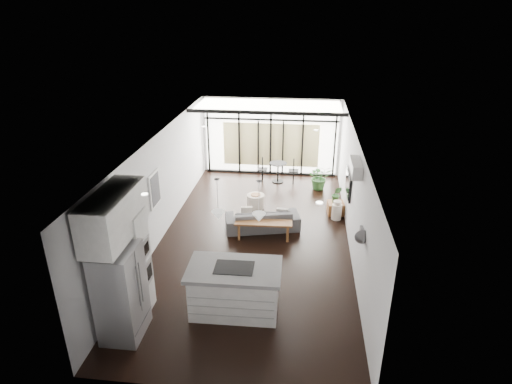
% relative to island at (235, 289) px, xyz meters
% --- Properties ---
extents(floor, '(5.00, 10.00, 0.00)m').
position_rel_island_xyz_m(floor, '(0.06, 2.94, -0.51)').
color(floor, black).
rests_on(floor, ground).
extents(ceiling, '(5.00, 10.00, 0.00)m').
position_rel_island_xyz_m(ceiling, '(0.06, 2.94, 2.29)').
color(ceiling, white).
rests_on(ceiling, ground).
extents(wall_left, '(0.02, 10.00, 2.80)m').
position_rel_island_xyz_m(wall_left, '(-2.44, 2.94, 0.89)').
color(wall_left, silver).
rests_on(wall_left, ground).
extents(wall_right, '(0.02, 10.00, 2.80)m').
position_rel_island_xyz_m(wall_right, '(2.56, 2.94, 0.89)').
color(wall_right, silver).
rests_on(wall_right, ground).
extents(wall_back, '(5.00, 0.02, 2.80)m').
position_rel_island_xyz_m(wall_back, '(0.06, 7.94, 0.89)').
color(wall_back, silver).
rests_on(wall_back, ground).
extents(wall_front, '(5.00, 0.02, 2.80)m').
position_rel_island_xyz_m(wall_front, '(0.06, -2.06, 0.89)').
color(wall_front, silver).
rests_on(wall_front, ground).
extents(glazing, '(5.00, 0.20, 2.80)m').
position_rel_island_xyz_m(glazing, '(0.06, 7.82, 0.89)').
color(glazing, black).
rests_on(glazing, ground).
extents(skylight, '(4.70, 1.90, 0.06)m').
position_rel_island_xyz_m(skylight, '(0.06, 6.94, 2.26)').
color(skylight, white).
rests_on(skylight, ceiling).
extents(neighbour_building, '(3.50, 0.02, 1.60)m').
position_rel_island_xyz_m(neighbour_building, '(0.06, 7.89, 0.59)').
color(neighbour_building, beige).
rests_on(neighbour_building, ground).
extents(island, '(1.89, 1.15, 1.02)m').
position_rel_island_xyz_m(island, '(0.00, 0.00, 0.00)').
color(island, white).
rests_on(island, floor).
extents(cooktop, '(0.79, 0.54, 0.01)m').
position_rel_island_xyz_m(cooktop, '(0.00, 0.00, 0.52)').
color(cooktop, black).
rests_on(cooktop, island).
extents(fridge, '(0.72, 0.89, 1.85)m').
position_rel_island_xyz_m(fridge, '(-1.97, -0.91, 0.41)').
color(fridge, gray).
rests_on(fridge, floor).
extents(appliance_column, '(0.58, 0.61, 2.24)m').
position_rel_island_xyz_m(appliance_column, '(-2.01, -0.21, 0.61)').
color(appliance_column, white).
rests_on(appliance_column, floor).
extents(upper_cabinets, '(0.62, 1.75, 0.86)m').
position_rel_island_xyz_m(upper_cabinets, '(-2.06, -0.56, 1.84)').
color(upper_cabinets, white).
rests_on(upper_cabinets, wall_left).
extents(pendant_left, '(0.26, 0.26, 0.18)m').
position_rel_island_xyz_m(pendant_left, '(-0.34, 0.29, 1.51)').
color(pendant_left, white).
rests_on(pendant_left, ceiling).
extents(pendant_right, '(0.26, 0.26, 0.18)m').
position_rel_island_xyz_m(pendant_right, '(0.46, 0.29, 1.51)').
color(pendant_right, white).
rests_on(pendant_right, ceiling).
extents(sofa, '(2.13, 1.07, 0.80)m').
position_rel_island_xyz_m(sofa, '(0.20, 3.56, -0.11)').
color(sofa, '#4C4C4E').
rests_on(sofa, floor).
extents(console_bench, '(1.54, 0.45, 0.49)m').
position_rel_island_xyz_m(console_bench, '(0.29, 3.01, -0.27)').
color(console_bench, brown).
rests_on(console_bench, floor).
extents(pouf, '(0.65, 0.65, 0.43)m').
position_rel_island_xyz_m(pouf, '(-0.14, 4.87, -0.30)').
color(pouf, beige).
rests_on(pouf, floor).
extents(crate, '(0.52, 0.52, 0.36)m').
position_rel_island_xyz_m(crate, '(2.30, 4.75, -0.33)').
color(crate, brown).
rests_on(crate, floor).
extents(plant_tall, '(0.94, 1.01, 0.67)m').
position_rel_island_xyz_m(plant_tall, '(1.84, 6.59, -0.17)').
color(plant_tall, '#2E5E2B').
rests_on(plant_tall, floor).
extents(plant_crate, '(0.37, 0.57, 0.24)m').
position_rel_island_xyz_m(plant_crate, '(2.30, 4.75, -0.03)').
color(plant_crate, '#2E5E2B').
rests_on(plant_crate, crate).
extents(milk_can, '(0.30, 0.30, 0.58)m').
position_rel_island_xyz_m(milk_can, '(2.31, 4.38, -0.22)').
color(milk_can, '#EFE0CC').
rests_on(milk_can, floor).
extents(bistro_set, '(1.42, 0.59, 0.68)m').
position_rel_island_xyz_m(bistro_set, '(0.39, 7.05, -0.17)').
color(bistro_set, black).
rests_on(bistro_set, floor).
extents(tv, '(0.05, 1.10, 0.65)m').
position_rel_island_xyz_m(tv, '(2.52, 3.94, 0.79)').
color(tv, black).
rests_on(tv, wall_right).
extents(ac_unit, '(0.22, 0.90, 0.30)m').
position_rel_island_xyz_m(ac_unit, '(2.44, 2.14, 1.94)').
color(ac_unit, white).
rests_on(ac_unit, wall_right).
extents(framed_art, '(0.04, 0.70, 0.90)m').
position_rel_island_xyz_m(framed_art, '(-2.41, 2.44, 1.04)').
color(framed_art, black).
rests_on(framed_art, wall_left).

